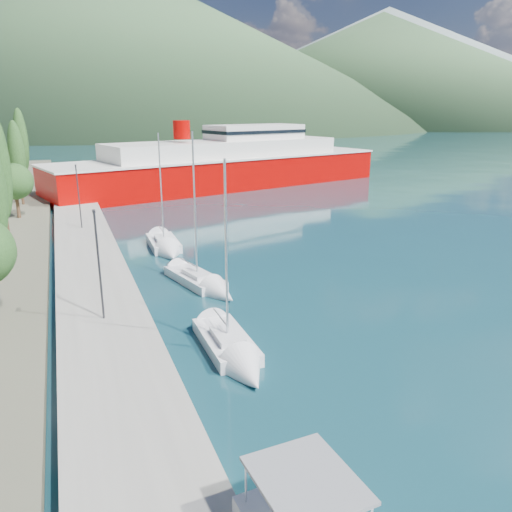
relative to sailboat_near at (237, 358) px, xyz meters
name	(u,v)px	position (x,y,z in m)	size (l,w,h in m)	color
ground	(103,157)	(3.31, 111.89, -0.29)	(1400.00, 1400.00, 0.00)	#133C47
quay	(90,265)	(-5.69, 17.89, 0.11)	(5.00, 88.00, 0.80)	gray
hills_far	(180,50)	(141.90, 610.62, 77.10)	(1480.00, 900.00, 180.00)	gray
hills_near	(203,55)	(101.35, 364.39, 48.89)	(1010.00, 520.00, 115.00)	#375835
tree_row	(0,186)	(-11.68, 23.42, 5.77)	(3.86, 66.09, 11.32)	#47301E
lamp_posts	(99,262)	(-5.69, 6.11, 3.79)	(0.15, 47.37, 6.06)	#2D2D33
sailboat_near	(237,358)	(0.00, 0.00, 0.00)	(2.26, 7.43, 10.66)	silver
sailboat_mid	(208,286)	(1.55, 10.37, -0.01)	(3.93, 8.18, 11.39)	silver
sailboat_far	(167,249)	(0.82, 20.67, 0.02)	(2.58, 7.51, 10.94)	silver
ferry	(227,166)	(17.36, 54.11, 3.00)	(55.59, 24.97, 10.81)	#A00100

